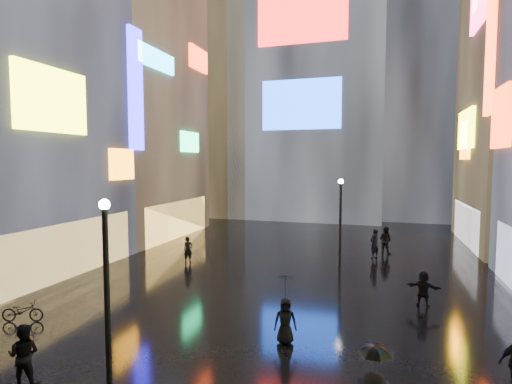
% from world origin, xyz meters
% --- Properties ---
extents(ground, '(140.00, 140.00, 0.00)m').
position_xyz_m(ground, '(0.00, 20.00, 0.00)').
color(ground, black).
rests_on(ground, ground).
extents(building_left_far, '(10.28, 12.00, 22.00)m').
position_xyz_m(building_left_far, '(-15.98, 26.00, 10.98)').
color(building_left_far, black).
rests_on(building_left_far, ground).
extents(tower_main, '(16.00, 14.20, 42.00)m').
position_xyz_m(tower_main, '(-3.00, 43.97, 21.01)').
color(tower_main, black).
rests_on(tower_main, ground).
extents(tower_flank_right, '(12.00, 12.00, 34.00)m').
position_xyz_m(tower_flank_right, '(9.00, 46.00, 17.00)').
color(tower_flank_right, black).
rests_on(tower_flank_right, ground).
extents(tower_flank_left, '(10.00, 10.00, 26.00)m').
position_xyz_m(tower_flank_left, '(-14.00, 42.00, 13.00)').
color(tower_flank_left, black).
rests_on(tower_flank_left, ground).
extents(lamp_near, '(0.30, 0.30, 5.20)m').
position_xyz_m(lamp_near, '(-2.37, 5.79, 2.94)').
color(lamp_near, black).
rests_on(lamp_near, ground).
extents(lamp_far, '(0.30, 0.30, 5.20)m').
position_xyz_m(lamp_far, '(2.53, 20.95, 2.94)').
color(lamp_far, black).
rests_on(lamp_far, ground).
extents(pedestrian_1, '(1.02, 0.92, 1.74)m').
position_xyz_m(pedestrian_1, '(-4.58, 5.03, 0.87)').
color(pedestrian_1, black).
rests_on(pedestrian_1, ground).
extents(pedestrian_4, '(0.88, 0.69, 1.57)m').
position_xyz_m(pedestrian_4, '(1.77, 9.67, 0.79)').
color(pedestrian_4, black).
rests_on(pedestrian_4, ground).
extents(pedestrian_5, '(1.49, 0.71, 1.54)m').
position_xyz_m(pedestrian_5, '(6.63, 14.88, 0.77)').
color(pedestrian_5, black).
rests_on(pedestrian_5, ground).
extents(pedestrian_6, '(0.68, 0.69, 1.60)m').
position_xyz_m(pedestrian_6, '(-6.47, 18.69, 0.80)').
color(pedestrian_6, black).
rests_on(pedestrian_6, ground).
extents(pedestrian_7, '(1.12, 1.04, 1.84)m').
position_xyz_m(pedestrian_7, '(5.20, 24.88, 0.92)').
color(pedestrian_7, black).
rests_on(pedestrian_7, ground).
extents(umbrella_1, '(1.04, 1.04, 0.65)m').
position_xyz_m(umbrella_1, '(4.73, 4.99, 2.20)').
color(umbrella_1, black).
rests_on(umbrella_1, pedestrian_2).
extents(umbrella_2, '(0.99, 1.00, 0.82)m').
position_xyz_m(umbrella_2, '(1.77, 9.67, 1.98)').
color(umbrella_2, black).
rests_on(umbrella_2, pedestrian_4).
extents(bicycle, '(1.68, 1.04, 0.83)m').
position_xyz_m(bicycle, '(-8.41, 8.48, 0.42)').
color(bicycle, black).
rests_on(bicycle, ground).
extents(pedestrian_8, '(0.79, 0.83, 1.91)m').
position_xyz_m(pedestrian_8, '(4.50, 23.23, 0.95)').
color(pedestrian_8, black).
rests_on(pedestrian_8, ground).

